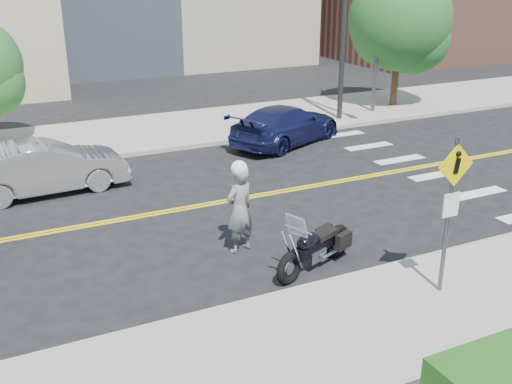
{
  "coord_description": "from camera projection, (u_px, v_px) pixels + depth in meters",
  "views": [
    {
      "loc": [
        -3.29,
        -13.76,
        5.94
      ],
      "look_at": [
        2.13,
        -2.56,
        1.2
      ],
      "focal_mm": 42.0,
      "sensor_mm": 36.0,
      "label": 1
    }
  ],
  "objects": [
    {
      "name": "ground_plane",
      "position": [
        135.0,
        217.0,
        15.03
      ],
      "size": [
        120.0,
        120.0,
        0.0
      ],
      "primitive_type": "plane",
      "color": "black",
      "rests_on": "ground"
    },
    {
      "name": "sidewalk_far",
      "position": [
        79.0,
        140.0,
        21.31
      ],
      "size": [
        60.0,
        5.0,
        0.15
      ],
      "primitive_type": "cube",
      "color": "#9E9B91",
      "rests_on": "ground_plane"
    },
    {
      "name": "lamp_post",
      "position": [
        379.0,
        12.0,
        23.9
      ],
      "size": [
        0.16,
        0.16,
        8.0
      ],
      "primitive_type": "cylinder",
      "color": "#4C4C51",
      "rests_on": "sidewalk_far"
    },
    {
      "name": "traffic_light",
      "position": [
        359.0,
        2.0,
        21.7
      ],
      "size": [
        0.28,
        4.5,
        7.0
      ],
      "color": "black",
      "rests_on": "sidewalk_far"
    },
    {
      "name": "pedestrian_sign",
      "position": [
        451.0,
        202.0,
        10.73
      ],
      "size": [
        0.78,
        0.08,
        3.0
      ],
      "color": "#4C4C51",
      "rests_on": "sidewalk_near"
    },
    {
      "name": "motorcyclist",
      "position": [
        240.0,
        207.0,
        12.9
      ],
      "size": [
        0.83,
        0.67,
        2.1
      ],
      "rotation": [
        0.0,
        0.0,
        3.45
      ],
      "color": "#A7A7AC",
      "rests_on": "ground"
    },
    {
      "name": "motorcycle",
      "position": [
        316.0,
        237.0,
        12.28
      ],
      "size": [
        2.39,
        1.51,
        1.39
      ],
      "primitive_type": null,
      "rotation": [
        0.0,
        0.0,
        0.38
      ],
      "color": "black",
      "rests_on": "ground"
    },
    {
      "name": "parked_car_silver",
      "position": [
        45.0,
        167.0,
        16.43
      ],
      "size": [
        4.48,
        1.81,
        1.45
      ],
      "primitive_type": "imported",
      "rotation": [
        0.0,
        0.0,
        1.63
      ],
      "color": "#999AA1",
      "rests_on": "ground"
    },
    {
      "name": "parked_car_blue",
      "position": [
        286.0,
        125.0,
        20.99
      ],
      "size": [
        5.05,
        3.66,
        1.36
      ],
      "primitive_type": "imported",
      "rotation": [
        0.0,
        0.0,
        1.99
      ],
      "color": "#1B1E51",
      "rests_on": "ground"
    },
    {
      "name": "tree_far_b",
      "position": [
        400.0,
        19.0,
        25.08
      ],
      "size": [
        4.29,
        4.29,
        5.94
      ],
      "rotation": [
        0.0,
        0.0,
        -0.23
      ],
      "color": "#382619",
      "rests_on": "ground"
    }
  ]
}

